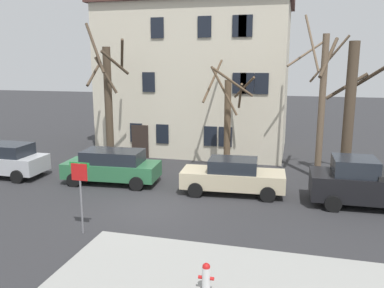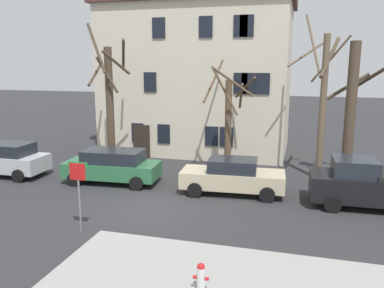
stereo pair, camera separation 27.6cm
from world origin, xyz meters
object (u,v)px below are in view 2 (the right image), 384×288
Objects in this scene: tree_bare_mid at (229,117)px; car_silver_wagon at (5,159)px; fire_hydrant at (201,276)px; street_sign_pole at (78,183)px; tree_bare_end at (350,108)px; bicycle_leaning at (129,162)px; building_main at (199,62)px; car_beige_sedan at (233,176)px; pickup_truck_black at (377,185)px; car_green_wagon at (113,166)px; tree_bare_far at (322,101)px; tree_bare_near at (110,100)px.

car_silver_wagon is (-11.37, -3.99, -2.11)m from tree_bare_mid.
street_sign_pole reaches higher than fire_hydrant.
bicycle_leaning is at bearing -176.65° from tree_bare_end.
building_main is 2.04× the size of tree_bare_mid.
car_beige_sedan is 0.88× the size of pickup_truck_black.
tree_bare_far is at bearing 19.53° from car_green_wagon.
tree_bare_near is 4.75× the size of bicycle_leaning.
tree_bare_mid is at bearing 103.57° from car_beige_sedan.
pickup_truck_black is 7.10× the size of fire_hydrant.
car_green_wagon is (-10.00, -3.55, -3.17)m from tree_bare_far.
car_green_wagon is (-11.37, -3.53, -2.88)m from tree_bare_end.
car_green_wagon is at bearing -62.62° from tree_bare_near.
street_sign_pole is (1.61, -5.76, 0.94)m from car_green_wagon.
tree_bare_far reaches higher than fire_hydrant.
tree_bare_mid reaches higher than street_sign_pole.
building_main is 11.41m from car_beige_sedan.
tree_bare_mid is 8.30m from pickup_truck_black.
tree_bare_near reaches higher than tree_bare_mid.
building_main is at bearing 148.18° from tree_bare_end.
tree_bare_mid is at bearing 69.07° from street_sign_pole.
street_sign_pole reaches higher than car_green_wagon.
car_green_wagon is at bearing -144.88° from tree_bare_mid.
car_beige_sedan is 1.86× the size of street_sign_pole.
pickup_truck_black reaches higher than car_silver_wagon.
car_green_wagon is at bearing -160.47° from tree_bare_far.
tree_bare_mid is 1.12× the size of pickup_truck_black.
car_green_wagon is at bearing 2.99° from car_silver_wagon.
pickup_truck_black is at bearing -1.93° from car_beige_sedan.
bicycle_leaning is at bearing 166.09° from pickup_truck_black.
car_green_wagon is (-2.12, -9.27, -5.12)m from building_main.
car_silver_wagon is at bearing -160.66° from tree_bare_mid.
tree_bare_end is 9.39× the size of fire_hydrant.
bicycle_leaning is at bearing -176.08° from tree_bare_far.
building_main reaches higher than tree_bare_far.
tree_bare_end is at bearing 68.62° from fire_hydrant.
tree_bare_far is at bearing 3.92° from bicycle_leaning.
tree_bare_mid is 6.20m from tree_bare_end.
pickup_truck_black is (7.00, -3.96, -2.04)m from tree_bare_mid.
pickup_truck_black is at bearing -77.50° from tree_bare_end.
car_silver_wagon is at bearing -166.53° from tree_bare_far.
tree_bare_end is 1.61× the size of car_silver_wagon.
tree_bare_near is 0.98× the size of tree_bare_far.
tree_bare_end is at bearing 34.51° from car_beige_sedan.
bicycle_leaning reaches higher than fire_hydrant.
car_silver_wagon reaches higher than bicycle_leaning.
tree_bare_near is 1.81× the size of car_silver_wagon.
tree_bare_near is 1.68× the size of car_green_wagon.
street_sign_pole is 8.95m from bicycle_leaning.
car_beige_sedan is 7.16m from bicycle_leaning.
street_sign_pole reaches higher than car_beige_sedan.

